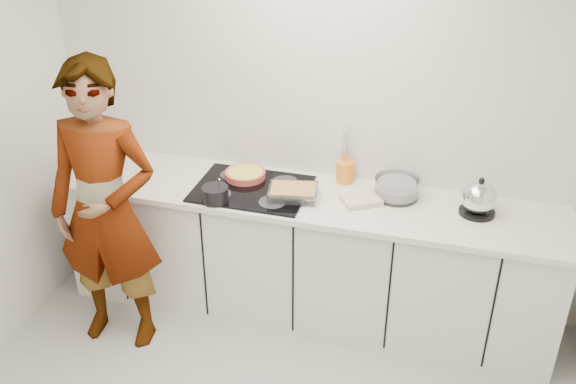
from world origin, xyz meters
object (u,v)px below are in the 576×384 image
(baking_dish, at_px, (293,192))
(mixing_bowl, at_px, (397,188))
(utensil_crock, at_px, (345,172))
(saucepan, at_px, (215,194))
(kettle, at_px, (479,199))
(tart_dish, at_px, (245,174))
(hob, at_px, (252,189))
(cook, at_px, (106,211))

(baking_dish, height_order, mixing_bowl, mixing_bowl)
(mixing_bowl, distance_m, utensil_crock, 0.37)
(mixing_bowl, relative_size, utensil_crock, 2.18)
(saucepan, distance_m, kettle, 1.59)
(kettle, bearing_deg, tart_dish, 178.37)
(hob, relative_size, baking_dish, 2.10)
(cook, bearing_deg, baking_dish, 20.72)
(hob, bearing_deg, baking_dish, -6.97)
(hob, relative_size, kettle, 2.58)
(baking_dish, xyz_separation_m, mixing_bowl, (0.62, 0.19, 0.01))
(tart_dish, distance_m, baking_dish, 0.40)
(tart_dish, bearing_deg, hob, -55.14)
(saucepan, bearing_deg, mixing_bowl, 19.27)
(saucepan, relative_size, kettle, 0.72)
(utensil_crock, distance_m, cook, 1.52)
(baking_dish, bearing_deg, utensil_crock, 48.87)
(hob, distance_m, tart_dish, 0.16)
(saucepan, relative_size, cook, 0.11)
(hob, distance_m, mixing_bowl, 0.92)
(saucepan, bearing_deg, tart_dish, 77.22)
(hob, relative_size, utensil_crock, 4.98)
(mixing_bowl, relative_size, kettle, 1.13)
(tart_dish, xyz_separation_m, utensil_crock, (0.64, 0.14, 0.03))
(saucepan, distance_m, baking_dish, 0.48)
(hob, height_order, cook, cook)
(tart_dish, height_order, cook, cook)
(saucepan, height_order, mixing_bowl, saucepan)
(tart_dish, distance_m, saucepan, 0.35)
(mixing_bowl, bearing_deg, tart_dish, -178.05)
(hob, bearing_deg, kettle, 3.44)
(mixing_bowl, height_order, cook, cook)
(utensil_crock, bearing_deg, tart_dish, -167.21)
(tart_dish, relative_size, kettle, 1.05)
(tart_dish, bearing_deg, baking_dish, -23.39)
(mixing_bowl, height_order, kettle, kettle)
(mixing_bowl, distance_m, cook, 1.78)
(tart_dish, relative_size, saucepan, 1.46)
(tart_dish, distance_m, cook, 0.93)
(saucepan, bearing_deg, cook, -151.05)
(utensil_crock, xyz_separation_m, cook, (-1.29, -0.80, -0.05))
(saucepan, height_order, cook, cook)
(saucepan, xyz_separation_m, baking_dish, (0.45, 0.18, -0.01))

